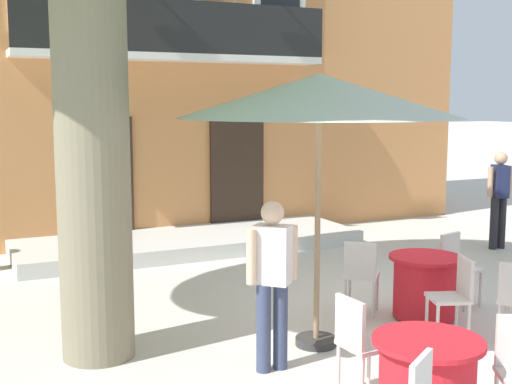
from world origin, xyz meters
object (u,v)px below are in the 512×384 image
cafe_table_near_tree (425,286)px  cafe_umbrella (319,97)px  cafe_chair_middle_2 (359,339)px  pedestrian_mid_plaza (272,276)px  pedestrian_near_entrance (499,194)px  cafe_chair_near_tree_0 (455,293)px  cafe_chair_near_tree_2 (361,272)px  cafe_chair_near_tree_1 (456,264)px

cafe_table_near_tree → cafe_umbrella: size_ratio=0.30×
cafe_chair_middle_2 → pedestrian_mid_plaza: size_ratio=0.55×
pedestrian_mid_plaza → pedestrian_near_entrance: bearing=27.6°
pedestrian_near_entrance → cafe_table_near_tree: bearing=-145.4°
cafe_umbrella → cafe_chair_near_tree_0: bearing=-19.4°
cafe_chair_near_tree_0 → cafe_umbrella: bearing=160.6°
cafe_chair_middle_2 → pedestrian_near_entrance: pedestrian_near_entrance is taller
cafe_umbrella → pedestrian_mid_plaza: (-0.72, -0.39, -1.68)m
cafe_table_near_tree → cafe_umbrella: bearing=-172.0°
cafe_chair_middle_2 → cafe_table_near_tree: bearing=37.7°
cafe_chair_near_tree_0 → cafe_chair_middle_2: 1.89m
pedestrian_near_entrance → cafe_chair_middle_2: bearing=-144.3°
pedestrian_near_entrance → pedestrian_mid_plaza: pedestrian_near_entrance is taller
cafe_chair_near_tree_2 → pedestrian_near_entrance: pedestrian_near_entrance is taller
cafe_chair_near_tree_1 → pedestrian_near_entrance: 3.71m
cafe_umbrella → pedestrian_mid_plaza: 1.87m
cafe_chair_near_tree_1 → pedestrian_mid_plaza: (-3.04, -0.88, 0.40)m
cafe_table_near_tree → cafe_chair_middle_2: size_ratio=0.95×
cafe_chair_near_tree_2 → cafe_umbrella: (-1.01, -0.67, 2.08)m
cafe_chair_near_tree_1 → pedestrian_mid_plaza: size_ratio=0.55×
cafe_chair_near_tree_2 → pedestrian_near_entrance: bearing=25.9°
cafe_chair_near_tree_2 → cafe_umbrella: size_ratio=0.31×
cafe_umbrella → pedestrian_near_entrance: bearing=27.5°
cafe_chair_near_tree_2 → pedestrian_mid_plaza: bearing=-148.3°
cafe_chair_near_tree_1 → pedestrian_near_entrance: (2.92, 2.24, 0.44)m
cafe_chair_near_tree_0 → pedestrian_mid_plaza: (-2.15, 0.11, 0.40)m
pedestrian_near_entrance → pedestrian_mid_plaza: bearing=-152.4°
cafe_chair_middle_2 → pedestrian_near_entrance: bearing=35.7°
cafe_table_near_tree → cafe_chair_near_tree_0: bearing=-104.5°
cafe_chair_near_tree_1 → cafe_chair_near_tree_0: bearing=-132.2°
cafe_chair_near_tree_1 → pedestrian_mid_plaza: pedestrian_mid_plaza is taller
cafe_chair_near_tree_1 → pedestrian_near_entrance: bearing=37.5°
cafe_chair_near_tree_0 → cafe_chair_middle_2: same height
cafe_chair_near_tree_0 → pedestrian_mid_plaza: size_ratio=0.55×
cafe_table_near_tree → cafe_chair_near_tree_2: 0.77m
cafe_umbrella → pedestrian_near_entrance: (5.24, 2.73, -1.65)m
cafe_chair_middle_2 → pedestrian_mid_plaza: (-0.41, 0.87, 0.40)m
cafe_umbrella → pedestrian_mid_plaza: bearing=-151.3°
cafe_umbrella → pedestrian_near_entrance: size_ratio=1.70×
cafe_chair_near_tree_0 → cafe_chair_near_tree_1: bearing=47.8°
cafe_chair_near_tree_1 → pedestrian_near_entrance: size_ratio=0.53×
cafe_chair_near_tree_2 → pedestrian_mid_plaza: (-1.73, -1.07, 0.40)m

